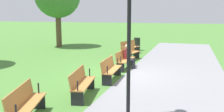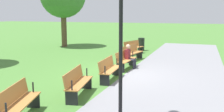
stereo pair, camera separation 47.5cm
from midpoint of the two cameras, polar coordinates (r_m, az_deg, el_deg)
ground_plane at (r=11.22m, az=0.72°, el=-4.14°), size 120.00×120.00×0.00m
path_paving at (r=10.79m, az=12.82°, el=-4.93°), size 25.40×4.30×0.01m
bench_0 at (r=16.60m, az=3.26°, el=2.05°), size 1.84×0.99×0.89m
bench_1 at (r=14.38m, az=3.18°, el=0.86°), size 1.84×0.79×0.89m
bench_2 at (r=12.20m, az=1.80°, el=-0.74°), size 1.81×0.58×0.89m
bench_3 at (r=10.10m, az=-1.69°, el=-2.94°), size 1.81×0.58×0.89m
bench_4 at (r=8.22m, az=-8.66°, el=-6.04°), size 1.84×0.79×0.89m
bench_5 at (r=6.75m, az=-21.20°, el=-10.13°), size 1.84×0.99×0.89m
person_seated at (r=12.28m, az=2.69°, el=0.10°), size 0.34×0.53×1.20m
lamp_post at (r=6.24m, az=1.78°, el=11.58°), size 0.32×0.32×4.18m
trash_bin at (r=18.32m, az=5.02°, el=2.74°), size 0.46×0.46×0.93m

